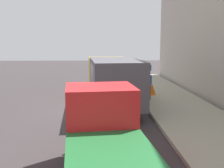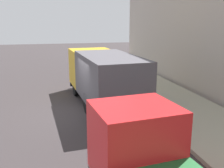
{
  "view_description": "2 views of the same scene",
  "coord_description": "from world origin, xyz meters",
  "views": [
    {
      "loc": [
        0.45,
        -14.18,
        3.64
      ],
      "look_at": [
        1.15,
        0.26,
        1.4
      ],
      "focal_mm": 43.7,
      "sensor_mm": 36.0,
      "label": 1
    },
    {
      "loc": [
        -1.42,
        -11.87,
        4.32
      ],
      "look_at": [
        1.29,
        -0.74,
        1.51
      ],
      "focal_mm": 41.31,
      "sensor_mm": 36.0,
      "label": 2
    }
  ],
  "objects": [
    {
      "name": "ground",
      "position": [
        0.0,
        0.0,
        0.0
      ],
      "size": [
        80.0,
        80.0,
        0.0
      ],
      "primitive_type": "plane",
      "color": "#362F30"
    },
    {
      "name": "sidewalk",
      "position": [
        4.9,
        0.0,
        0.08
      ],
      "size": [
        3.8,
        30.0,
        0.16
      ],
      "primitive_type": "cube",
      "color": "#A39F88",
      "rests_on": "ground"
    },
    {
      "name": "large_utility_truck",
      "position": [
        1.21,
        1.0,
        1.58
      ],
      "size": [
        2.92,
        7.69,
        2.75
      ],
      "rotation": [
        0.0,
        0.0,
        0.07
      ],
      "color": "gold",
      "rests_on": "ground"
    },
    {
      "name": "pedestrian_walking",
      "position": [
        3.49,
        2.18,
        1.06
      ],
      "size": [
        0.48,
        0.48,
        1.71
      ],
      "rotation": [
        0.0,
        0.0,
        5.0
      ],
      "color": "#514741",
      "rests_on": "sidewalk"
    },
    {
      "name": "traffic_cone_orange",
      "position": [
        3.98,
        3.51,
        0.54
      ],
      "size": [
        0.52,
        0.52,
        0.75
      ],
      "primitive_type": "cone",
      "color": "orange",
      "rests_on": "sidewalk"
    },
    {
      "name": "street_sign_post",
      "position": [
        3.37,
        1.89,
        1.48
      ],
      "size": [
        0.44,
        0.08,
        2.2
      ],
      "color": "#4C5156",
      "rests_on": "sidewalk"
    }
  ]
}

